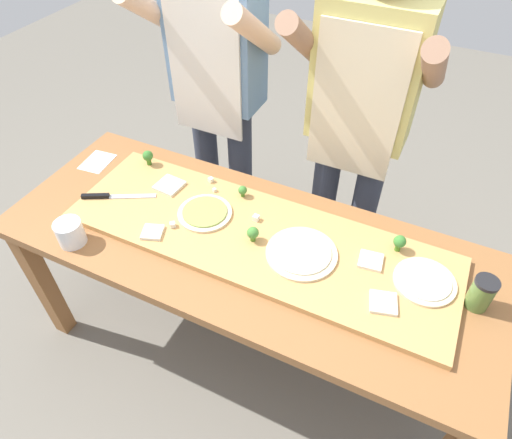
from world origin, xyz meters
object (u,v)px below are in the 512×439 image
at_px(pizza_slice_center, 383,303).
at_px(cheese_crumble_b, 211,180).
at_px(broccoli_floret_front_mid, 253,233).
at_px(broccoli_floret_back_right, 243,191).
at_px(cook_left, 217,81).
at_px(prep_table, 245,258).
at_px(cheese_crumble_d, 255,218).
at_px(broccoli_floret_back_left, 148,156).
at_px(chefs_knife, 108,196).
at_px(pizza_slice_near_right, 169,185).
at_px(pizza_slice_far_right, 153,232).
at_px(cheese_crumble_a, 173,225).
at_px(pizza_whole_white_garlic, 425,281).
at_px(pizza_whole_cheese_artichoke, 302,253).
at_px(broccoli_floret_front_right, 400,242).
at_px(cook_right, 359,115).
at_px(pizza_whole_pesto_green, 205,213).
at_px(sauce_jar, 481,293).
at_px(recipe_note, 97,162).
at_px(pizza_slice_far_left, 371,261).
at_px(flour_cup, 71,234).

bearing_deg(pizza_slice_center, cheese_crumble_b, 159.85).
xyz_separation_m(broccoli_floret_front_mid, broccoli_floret_back_right, (-0.14, 0.20, -0.01)).
bearing_deg(cook_left, prep_table, -54.31).
bearing_deg(cheese_crumble_d, broccoli_floret_back_left, 168.89).
distance_m(chefs_knife, pizza_slice_near_right, 0.25).
bearing_deg(pizza_slice_far_right, cheese_crumble_a, 52.40).
distance_m(pizza_whole_white_garlic, cheese_crumble_d, 0.64).
bearing_deg(pizza_slice_far_right, pizza_whole_cheese_artichoke, 14.93).
height_order(pizza_whole_cheese_artichoke, cheese_crumble_a, cheese_crumble_a).
height_order(broccoli_floret_back_right, broccoli_floret_front_right, broccoli_floret_front_right).
relative_size(pizza_whole_cheese_artichoke, broccoli_floret_front_mid, 4.14).
height_order(broccoli_floret_back_left, cheese_crumble_a, broccoli_floret_back_left).
bearing_deg(cheese_crumble_d, broccoli_floret_front_right, 8.73).
xyz_separation_m(cheese_crumble_b, cook_right, (0.48, 0.39, 0.22)).
bearing_deg(pizza_whole_pesto_green, pizza_slice_near_right, 159.79).
distance_m(sauce_jar, recipe_note, 1.62).
height_order(broccoli_floret_front_mid, cook_left, cook_left).
distance_m(broccoli_floret_front_right, cook_left, 1.07).
distance_m(broccoli_floret_back_right, cheese_crumble_b, 0.16).
relative_size(pizza_whole_cheese_artichoke, pizza_slice_center, 2.96).
relative_size(pizza_slice_near_right, cheese_crumble_b, 5.40).
xyz_separation_m(pizza_slice_far_right, broccoli_floret_front_mid, (0.35, 0.13, 0.03)).
bearing_deg(cook_right, pizza_whole_white_garlic, -52.13).
height_order(cook_left, cook_right, same).
relative_size(broccoli_floret_back_left, sauce_jar, 0.55).
height_order(broccoli_floret_back_right, cheese_crumble_a, broccoli_floret_back_right).
bearing_deg(pizza_whole_white_garlic, pizza_slice_far_right, -167.89).
bearing_deg(broccoli_floret_front_mid, chefs_knife, -176.13).
bearing_deg(cheese_crumble_b, cook_right, 38.78).
bearing_deg(recipe_note, pizza_slice_far_right, -29.08).
distance_m(pizza_whole_pesto_green, sauce_jar, 1.00).
height_order(pizza_slice_far_left, broccoli_floret_back_left, broccoli_floret_back_left).
distance_m(pizza_whole_cheese_artichoke, broccoli_floret_back_right, 0.38).
distance_m(prep_table, cheese_crumble_d, 0.16).
bearing_deg(cheese_crumble_d, pizza_slice_far_right, -143.57).
bearing_deg(cook_left, pizza_slice_near_right, -86.13).
xyz_separation_m(broccoli_floret_back_right, recipe_note, (-0.70, -0.05, -0.05)).
height_order(pizza_slice_far_right, broccoli_floret_back_left, broccoli_floret_back_left).
distance_m(pizza_slice_far_left, broccoli_floret_front_right, 0.12).
height_order(pizza_whole_white_garlic, broccoli_floret_front_mid, broccoli_floret_front_mid).
distance_m(pizza_whole_pesto_green, broccoli_floret_front_mid, 0.23).
xyz_separation_m(broccoli_floret_front_mid, cheese_crumble_d, (-0.04, 0.10, -0.03)).
xyz_separation_m(pizza_slice_far_left, flour_cup, (-1.02, -0.36, 0.01)).
xyz_separation_m(pizza_whole_pesto_green, cheese_crumble_a, (-0.07, -0.11, 0.00)).
distance_m(recipe_note, cook_right, 1.16).
bearing_deg(cheese_crumble_d, pizza_whole_cheese_artichoke, -21.27).
bearing_deg(broccoli_floret_back_left, prep_table, -20.32).
bearing_deg(pizza_whole_white_garlic, cook_left, 153.38).
xyz_separation_m(broccoli_floret_back_left, cook_left, (0.13, 0.40, 0.19)).
bearing_deg(pizza_whole_pesto_green, cook_right, 54.35).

